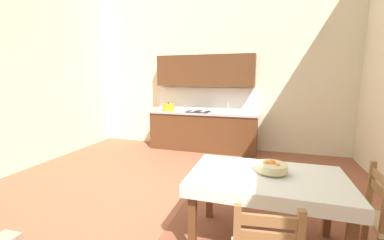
% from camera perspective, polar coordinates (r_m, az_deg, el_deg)
% --- Properties ---
extents(ground_plane, '(6.63, 6.58, 0.10)m').
position_cam_1_polar(ground_plane, '(3.52, -6.18, -19.65)').
color(ground_plane, '#99563D').
extents(wall_back, '(6.63, 0.12, 4.16)m').
position_cam_1_polar(wall_back, '(6.00, 5.39, 13.47)').
color(wall_back, beige).
rests_on(wall_back, ground_plane).
extents(kitchen_cabinetry, '(2.50, 0.63, 2.20)m').
position_cam_1_polar(kitchen_cabinetry, '(5.77, 2.67, 1.49)').
color(kitchen_cabinetry, '#56331C').
rests_on(kitchen_cabinetry, ground_plane).
extents(dining_table, '(1.47, 0.91, 0.75)m').
position_cam_1_polar(dining_table, '(2.57, 16.85, -14.69)').
color(dining_table, brown).
rests_on(dining_table, ground_plane).
extents(fruit_bowl, '(0.30, 0.30, 0.12)m').
position_cam_1_polar(fruit_bowl, '(2.56, 17.97, -10.37)').
color(fruit_bowl, beige).
rests_on(fruit_bowl, dining_table).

